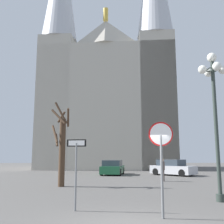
{
  "coord_description": "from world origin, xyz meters",
  "views": [
    {
      "loc": [
        -0.75,
        -7.16,
        1.87
      ],
      "look_at": [
        0.07,
        16.36,
        5.69
      ],
      "focal_mm": 42.84,
      "sensor_mm": 36.0,
      "label": 1
    }
  ],
  "objects": [
    {
      "name": "parked_car_near_silver",
      "position": [
        5.87,
        18.35,
        0.69
      ],
      "size": [
        4.15,
        4.21,
        1.47
      ],
      "color": "#B7B7BC",
      "rests_on": "ground"
    },
    {
      "name": "bare_tree",
      "position": [
        -3.27,
        9.51,
        2.39
      ],
      "size": [
        1.16,
        1.15,
        5.14
      ],
      "color": "#473323",
      "rests_on": "ground"
    },
    {
      "name": "parked_car_far_green",
      "position": [
        0.24,
        19.38,
        0.66
      ],
      "size": [
        2.59,
        4.41,
        1.4
      ],
      "color": "#1E5B38",
      "rests_on": "ground"
    },
    {
      "name": "cathedral",
      "position": [
        0.09,
        31.42,
        11.56
      ],
      "size": [
        19.8,
        15.37,
        37.14
      ],
      "color": "#BCB5A5",
      "rests_on": "ground"
    },
    {
      "name": "street_lamp",
      "position": [
        4.07,
        3.97,
        4.4
      ],
      "size": [
        1.28,
        1.28,
        6.36
      ],
      "color": "#2D3833",
      "rests_on": "ground"
    },
    {
      "name": "one_way_arrow_sign",
      "position": [
        -1.67,
        2.35,
        1.55
      ],
      "size": [
        0.69,
        0.18,
        2.42
      ],
      "color": "slate",
      "rests_on": "ground"
    },
    {
      "name": "stop_sign",
      "position": [
        1.07,
        1.14,
        2.03
      ],
      "size": [
        0.75,
        0.2,
        2.91
      ],
      "color": "slate",
      "rests_on": "ground"
    },
    {
      "name": "pedestrian_walking",
      "position": [
        3.64,
        12.57,
        0.98
      ],
      "size": [
        0.32,
        0.32,
        1.62
      ],
      "color": "#594C47",
      "rests_on": "ground"
    }
  ]
}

